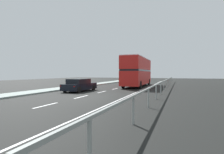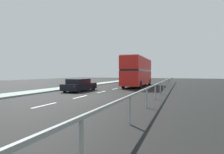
{
  "view_description": "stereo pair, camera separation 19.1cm",
  "coord_description": "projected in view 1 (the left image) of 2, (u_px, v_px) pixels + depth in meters",
  "views": [
    {
      "loc": [
        7.54,
        -13.3,
        1.94
      ],
      "look_at": [
        -0.25,
        7.2,
        1.48
      ],
      "focal_mm": 28.56,
      "sensor_mm": 36.0,
      "label": 1
    },
    {
      "loc": [
        7.72,
        -13.23,
        1.94
      ],
      "look_at": [
        -0.25,
        7.2,
        1.48
      ],
      "focal_mm": 28.56,
      "sensor_mm": 36.0,
      "label": 2
    }
  ],
  "objects": [
    {
      "name": "hatchback_car_near",
      "position": [
        80.0,
        85.0,
        19.26
      ],
      "size": [
        2.01,
        4.46,
        1.35
      ],
      "rotation": [
        0.0,
        0.0,
        -0.04
      ],
      "color": "black",
      "rests_on": "ground"
    },
    {
      "name": "near_sidewalk_kerb",
      "position": [
        31.0,
        93.0,
        17.27
      ],
      "size": [
        2.37,
        80.0,
        0.14
      ],
      "primitive_type": "cube",
      "color": "gray",
      "rests_on": "ground"
    },
    {
      "name": "bridge_side_railing",
      "position": [
        165.0,
        82.0,
        21.44
      ],
      "size": [
        0.1,
        42.0,
        1.12
      ],
      "color": "#929894",
      "rests_on": "ground"
    },
    {
      "name": "sedan_car_ahead",
      "position": [
        130.0,
        79.0,
        38.35
      ],
      "size": [
        1.81,
        4.54,
        1.33
      ],
      "rotation": [
        0.0,
        0.0,
        0.0
      ],
      "color": "#221E34",
      "rests_on": "ground"
    },
    {
      "name": "ground_plane",
      "position": [
        85.0,
        97.0,
        15.15
      ],
      "size": [
        74.95,
        120.0,
        0.1
      ],
      "primitive_type": "cube",
      "color": "black"
    },
    {
      "name": "lane_paint_markings",
      "position": [
        133.0,
        89.0,
        22.33
      ],
      "size": [
        3.56,
        46.0,
        0.01
      ],
      "color": "silver",
      "rests_on": "ground"
    },
    {
      "name": "double_decker_bus_red",
      "position": [
        138.0,
        71.0,
        26.42
      ],
      "size": [
        2.66,
        10.99,
        4.21
      ],
      "rotation": [
        0.0,
        0.0,
        0.02
      ],
      "color": "red",
      "rests_on": "ground"
    }
  ]
}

